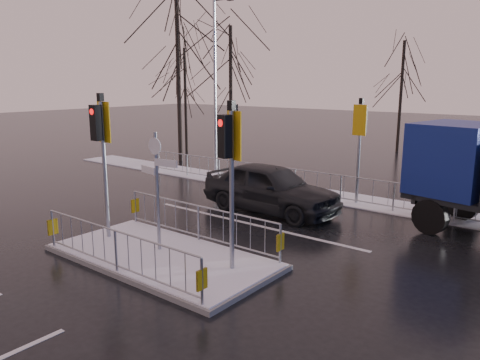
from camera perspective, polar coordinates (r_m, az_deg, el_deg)
The scene contains 11 objects.
ground at distance 12.29m, azimuth -9.52°, elevation -9.49°, with size 120.00×120.00×0.00m, color black.
snow_verge at distance 18.85m, azimuth 10.20°, elevation -1.84°, with size 30.00×2.00×0.04m, color white.
lane_markings at distance 12.09m, azimuth -10.70°, elevation -9.89°, with size 8.00×11.38×0.01m.
traffic_island at distance 12.17m, azimuth -9.58°, elevation -7.74°, with size 6.00×3.04×4.15m.
far_kerb_fixtures at distance 18.07m, azimuth 10.37°, elevation 0.80°, with size 18.00×0.65×3.83m.
car_far_lane at distance 16.16m, azimuth 3.76°, elevation -0.96°, with size 2.01×4.99×1.70m, color black.
tree_near_a at distance 26.68m, azimuth -7.59°, elevation 15.43°, with size 4.75×4.75×8.97m.
tree_near_b at distance 26.05m, azimuth -1.15°, elevation 13.49°, with size 4.00×4.00×7.55m.
tree_near_c at distance 29.81m, azimuth -6.72°, elevation 11.99°, with size 3.50×3.50×6.61m.
tree_far_a at distance 31.42m, azimuth 19.17°, elevation 12.01°, with size 3.75×3.75×7.08m.
street_lamp_left at distance 22.74m, azimuth -2.94°, elevation 12.05°, with size 1.25×0.18×8.20m.
Camera 1 is at (8.57, -7.59, 4.47)m, focal length 35.00 mm.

